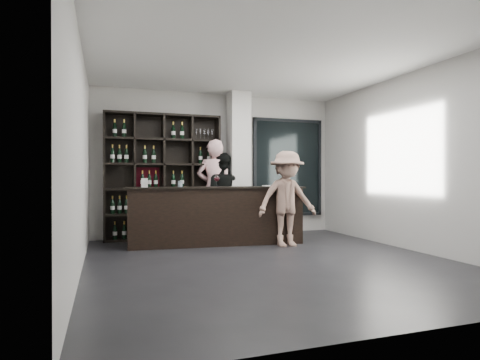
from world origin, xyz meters
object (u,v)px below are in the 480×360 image
object	(u,v)px
tasting_counter	(217,215)
taster_black	(221,195)
wine_shelf	(163,177)
taster_pink	(214,189)
customer	(287,199)

from	to	relation	value
tasting_counter	taster_black	xyz separation A→B (m)	(0.30, 0.80, 0.32)
wine_shelf	taster_pink	xyz separation A→B (m)	(0.97, -0.17, -0.24)
taster_black	customer	world-z (taller)	taster_black
taster_pink	wine_shelf	bearing A→B (deg)	9.98
taster_black	taster_pink	bearing A→B (deg)	19.18
taster_black	customer	xyz separation A→B (m)	(0.80, -1.35, -0.02)
wine_shelf	taster_pink	bearing A→B (deg)	-9.62
taster_black	customer	bearing A→B (deg)	139.75
wine_shelf	customer	distance (m)	2.46
taster_pink	customer	xyz separation A→B (m)	(0.93, -1.35, -0.15)
taster_pink	taster_black	size ratio (longest dim) A/B	1.15
wine_shelf	customer	bearing A→B (deg)	-38.57
tasting_counter	taster_pink	size ratio (longest dim) A/B	1.61
customer	taster_black	bearing A→B (deg)	120.86
tasting_counter	taster_pink	world-z (taller)	taster_pink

